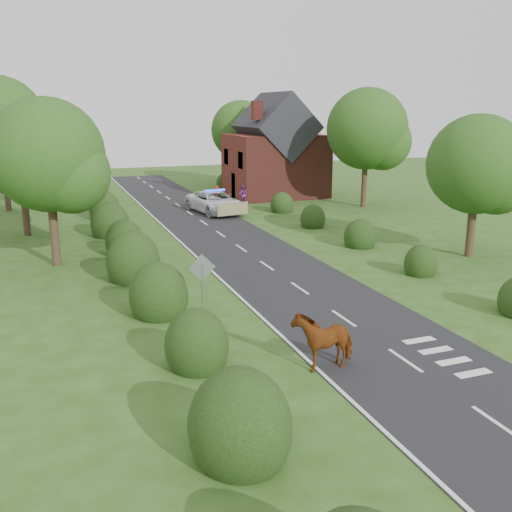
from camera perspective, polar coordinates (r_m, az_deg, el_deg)
name	(u,v)px	position (r m, az deg, el deg)	size (l,w,h in m)	color
ground	(344,319)	(22.17, 8.75, -6.22)	(120.00, 120.00, 0.00)	#2F4C12
road	(225,237)	(35.44, -3.09, 1.87)	(6.00, 70.00, 0.02)	black
road_markings	(210,247)	(33.06, -4.65, 0.93)	(4.96, 70.00, 0.01)	white
hedgerow_left	(126,246)	(30.75, -12.87, 0.95)	(2.75, 50.41, 3.00)	black
hedgerow_right	(350,233)	(34.52, 9.34, 2.27)	(2.10, 45.78, 2.10)	black
tree_left_a	(53,160)	(29.96, -19.63, 9.03)	(5.74, 5.60, 8.38)	#332316
tree_left_b	(24,155)	(37.96, -22.19, 9.36)	(5.74, 5.60, 8.07)	#332316
tree_left_c	(4,125)	(47.89, -23.92, 11.86)	(6.97, 6.80, 10.22)	#332316
tree_left_d	(39,132)	(57.88, -20.88, 11.53)	(6.15, 6.00, 8.89)	#332316
tree_right_a	(482,168)	(32.30, 21.68, 8.14)	(5.33, 5.20, 7.56)	#332316
tree_right_b	(371,132)	(46.85, 11.41, 12.04)	(6.56, 6.40, 9.40)	#332316
tree_right_c	(244,133)	(59.23, -1.24, 12.22)	(6.15, 6.00, 8.58)	#332316
road_sign	(202,276)	(21.59, -5.40, -2.05)	(1.06, 0.08, 2.53)	gray
house	(275,154)	(52.07, 1.92, 10.17)	(8.00, 7.40, 9.17)	maroon
cow	(323,343)	(18.01, 6.74, -8.60)	(1.12, 2.13, 1.51)	#632A0B
police_van	(215,202)	(43.84, -4.15, 5.40)	(3.64, 6.31, 1.79)	silver
pedestrian_red	(217,197)	(45.77, -3.96, 5.91)	(0.67, 0.44, 1.83)	#B7180C
pedestrian_purple	(243,195)	(47.41, -1.34, 6.14)	(0.81, 0.63, 1.67)	#65226F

